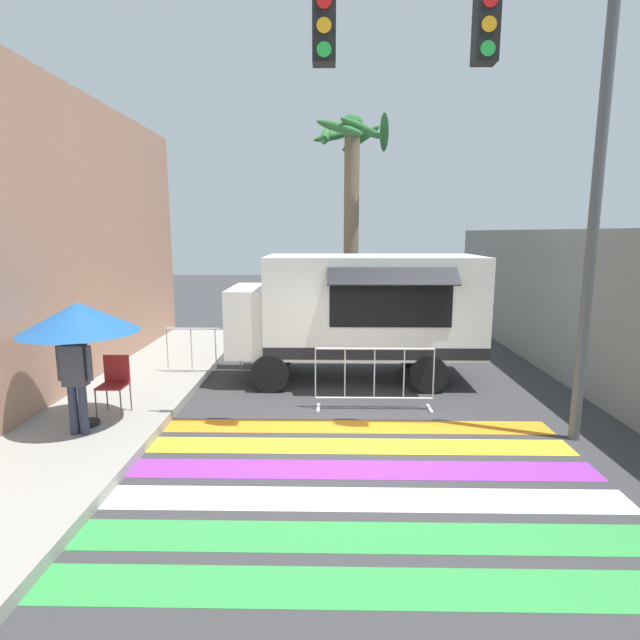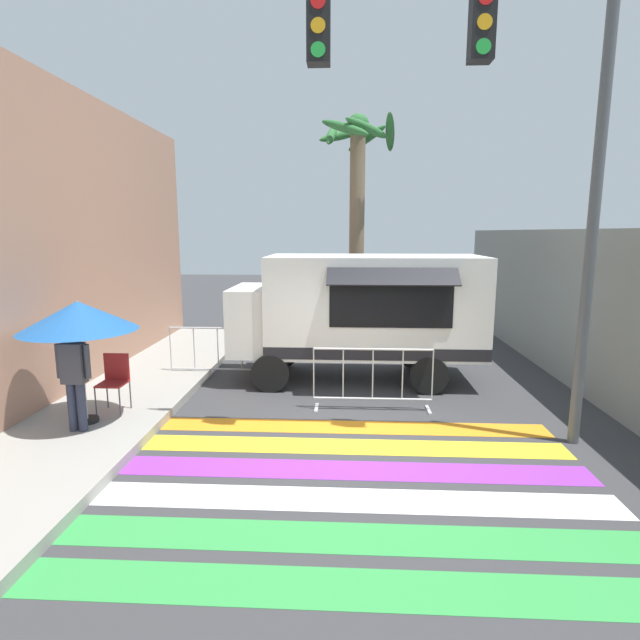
# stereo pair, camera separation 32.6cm
# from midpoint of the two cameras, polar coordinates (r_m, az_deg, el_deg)

# --- Properties ---
(ground_plane) EXTENTS (60.00, 60.00, 0.00)m
(ground_plane) POSITION_cam_midpoint_polar(r_m,az_deg,el_deg) (8.21, 4.75, -12.83)
(ground_plane) COLOR #38383A
(sidewalk_left) EXTENTS (4.40, 16.00, 0.16)m
(sidewalk_left) POSITION_cam_midpoint_polar(r_m,az_deg,el_deg) (9.60, -29.44, -10.17)
(sidewalk_left) COLOR #99968E
(sidewalk_left) RESTS_ON ground_plane
(building_left_facade) EXTENTS (0.25, 16.00, 5.94)m
(building_left_facade) POSITION_cam_midpoint_polar(r_m,az_deg,el_deg) (9.18, -31.80, 7.22)
(building_left_facade) COLOR tan
(building_left_facade) RESTS_ON ground_plane
(concrete_wall_right) EXTENTS (0.20, 16.00, 3.25)m
(concrete_wall_right) POSITION_cam_midpoint_polar(r_m,az_deg,el_deg) (11.75, 27.69, 1.23)
(concrete_wall_right) COLOR gray
(concrete_wall_right) RESTS_ON ground_plane
(crosswalk_painted) EXTENTS (6.40, 4.36, 0.01)m
(crosswalk_painted) POSITION_cam_midpoint_polar(r_m,az_deg,el_deg) (6.73, 5.18, -18.19)
(crosswalk_painted) COLOR green
(crosswalk_painted) RESTS_ON ground_plane
(food_truck) EXTENTS (5.28, 2.47, 2.70)m
(food_truck) POSITION_cam_midpoint_polar(r_m,az_deg,el_deg) (10.70, 4.89, 1.35)
(food_truck) COLOR white
(food_truck) RESTS_ON ground_plane
(traffic_signal_pole) EXTENTS (5.06, 0.29, 6.78)m
(traffic_signal_pole) POSITION_cam_midpoint_polar(r_m,az_deg,el_deg) (7.88, 19.75, 22.11)
(traffic_signal_pole) COLOR #515456
(traffic_signal_pole) RESTS_ON ground_plane
(patio_umbrella) EXTENTS (1.77, 1.77, 1.97)m
(patio_umbrella) POSITION_cam_midpoint_polar(r_m,az_deg,el_deg) (8.54, -24.93, 0.35)
(patio_umbrella) COLOR black
(patio_umbrella) RESTS_ON sidewalk_left
(folding_chair) EXTENTS (0.43, 0.43, 0.98)m
(folding_chair) POSITION_cam_midpoint_polar(r_m,az_deg,el_deg) (9.16, -21.49, -6.07)
(folding_chair) COLOR #4C4C51
(folding_chair) RESTS_ON sidewalk_left
(vendor_person) EXTENTS (0.53, 0.21, 1.63)m
(vendor_person) POSITION_cam_midpoint_polar(r_m,az_deg,el_deg) (8.37, -25.30, -5.50)
(vendor_person) COLOR #2D3347
(vendor_person) RESTS_ON sidewalk_left
(barricade_front) EXTENTS (2.15, 0.44, 1.15)m
(barricade_front) POSITION_cam_midpoint_polar(r_m,az_deg,el_deg) (9.09, 7.07, -6.74)
(barricade_front) COLOR #B7BABF
(barricade_front) RESTS_ON ground_plane
(barricade_side) EXTENTS (2.14, 0.44, 1.15)m
(barricade_side) POSITION_cam_midpoint_polar(r_m,az_deg,el_deg) (11.13, -10.76, -3.72)
(barricade_side) COLOR #B7BABF
(barricade_side) RESTS_ON ground_plane
(palm_tree) EXTENTS (2.21, 2.26, 6.32)m
(palm_tree) POSITION_cam_midpoint_polar(r_m,az_deg,el_deg) (14.17, 4.92, 13.87)
(palm_tree) COLOR #7A664C
(palm_tree) RESTS_ON ground_plane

